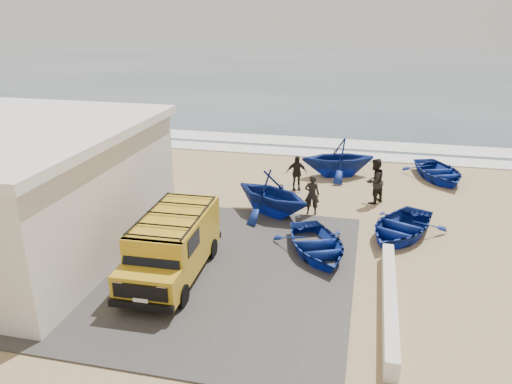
{
  "coord_description": "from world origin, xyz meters",
  "views": [
    {
      "loc": [
        4.06,
        -15.39,
        7.93
      ],
      "look_at": [
        0.03,
        2.09,
        1.2
      ],
      "focal_mm": 35.0,
      "sensor_mm": 36.0,
      "label": 1
    }
  ],
  "objects_px": {
    "van": "(172,244)",
    "fisherman_front": "(312,195)",
    "boat_far_right": "(439,172)",
    "parapet": "(389,300)",
    "boat_mid_left": "(272,193)",
    "boat_far_left": "(338,157)",
    "fisherman_back": "(296,173)",
    "boat_near_right": "(400,227)",
    "building": "(9,189)",
    "fisherman_middle": "(374,181)",
    "boat_near_left": "(317,245)"
  },
  "relations": [
    {
      "from": "boat_near_left",
      "to": "fisherman_back",
      "type": "height_order",
      "value": "fisherman_back"
    },
    {
      "from": "parapet",
      "to": "boat_far_right",
      "type": "distance_m",
      "value": 12.14
    },
    {
      "from": "boat_near_right",
      "to": "fisherman_front",
      "type": "bearing_deg",
      "value": -177.91
    },
    {
      "from": "van",
      "to": "fisherman_front",
      "type": "distance_m",
      "value": 6.85
    },
    {
      "from": "parapet",
      "to": "boat_mid_left",
      "type": "relative_size",
      "value": 1.72
    },
    {
      "from": "boat_far_left",
      "to": "fisherman_middle",
      "type": "relative_size",
      "value": 1.83
    },
    {
      "from": "building",
      "to": "fisherman_back",
      "type": "height_order",
      "value": "building"
    },
    {
      "from": "boat_far_right",
      "to": "fisherman_middle",
      "type": "bearing_deg",
      "value": -147.46
    },
    {
      "from": "boat_far_right",
      "to": "fisherman_front",
      "type": "height_order",
      "value": "fisherman_front"
    },
    {
      "from": "boat_near_left",
      "to": "boat_far_left",
      "type": "bearing_deg",
      "value": 66.44
    },
    {
      "from": "building",
      "to": "boat_far_left",
      "type": "relative_size",
      "value": 2.63
    },
    {
      "from": "boat_far_left",
      "to": "fisherman_back",
      "type": "xyz_separation_m",
      "value": [
        -1.69,
        -2.43,
        -0.14
      ]
    },
    {
      "from": "fisherman_middle",
      "to": "fisherman_back",
      "type": "distance_m",
      "value": 3.56
    },
    {
      "from": "boat_far_left",
      "to": "fisherman_back",
      "type": "relative_size",
      "value": 2.22
    },
    {
      "from": "van",
      "to": "boat_mid_left",
      "type": "distance_m",
      "value": 5.77
    },
    {
      "from": "building",
      "to": "fisherman_middle",
      "type": "xyz_separation_m",
      "value": [
        11.98,
        7.07,
        -1.18
      ]
    },
    {
      "from": "building",
      "to": "parapet",
      "type": "distance_m",
      "value": 12.68
    },
    {
      "from": "fisherman_back",
      "to": "boat_far_right",
      "type": "bearing_deg",
      "value": 7.87
    },
    {
      "from": "building",
      "to": "parapet",
      "type": "height_order",
      "value": "building"
    },
    {
      "from": "building",
      "to": "fisherman_back",
      "type": "distance_m",
      "value": 11.74
    },
    {
      "from": "parapet",
      "to": "boat_far_right",
      "type": "bearing_deg",
      "value": 77.97
    },
    {
      "from": "boat_mid_left",
      "to": "fisherman_front",
      "type": "height_order",
      "value": "boat_mid_left"
    },
    {
      "from": "van",
      "to": "fisherman_middle",
      "type": "xyz_separation_m",
      "value": [
        6.0,
        7.63,
        -0.1
      ]
    },
    {
      "from": "boat_far_right",
      "to": "fisherman_front",
      "type": "bearing_deg",
      "value": -153.01
    },
    {
      "from": "boat_near_left",
      "to": "fisherman_middle",
      "type": "distance_m",
      "value": 5.61
    },
    {
      "from": "van",
      "to": "boat_near_left",
      "type": "xyz_separation_m",
      "value": [
        4.19,
        2.36,
        -0.71
      ]
    },
    {
      "from": "building",
      "to": "boat_near_left",
      "type": "xyz_separation_m",
      "value": [
        10.17,
        1.8,
        -1.8
      ]
    },
    {
      "from": "parapet",
      "to": "van",
      "type": "xyz_separation_m",
      "value": [
        -6.52,
        0.43,
        0.8
      ]
    },
    {
      "from": "boat_mid_left",
      "to": "fisherman_middle",
      "type": "xyz_separation_m",
      "value": [
        3.97,
        2.24,
        0.06
      ]
    },
    {
      "from": "building",
      "to": "boat_near_left",
      "type": "relative_size",
      "value": 2.66
    },
    {
      "from": "fisherman_front",
      "to": "fisherman_middle",
      "type": "relative_size",
      "value": 0.85
    },
    {
      "from": "fisherman_front",
      "to": "building",
      "type": "bearing_deg",
      "value": 25.57
    },
    {
      "from": "boat_far_left",
      "to": "fisherman_back",
      "type": "height_order",
      "value": "boat_far_left"
    },
    {
      "from": "boat_mid_left",
      "to": "fisherman_middle",
      "type": "height_order",
      "value": "fisherman_middle"
    },
    {
      "from": "fisherman_front",
      "to": "fisherman_back",
      "type": "relative_size",
      "value": 1.03
    },
    {
      "from": "boat_near_right",
      "to": "fisherman_back",
      "type": "xyz_separation_m",
      "value": [
        -4.44,
        4.06,
        0.42
      ]
    },
    {
      "from": "boat_far_left",
      "to": "boat_far_right",
      "type": "xyz_separation_m",
      "value": [
        4.81,
        0.49,
        -0.55
      ]
    },
    {
      "from": "boat_near_right",
      "to": "fisherman_front",
      "type": "height_order",
      "value": "fisherman_front"
    },
    {
      "from": "parapet",
      "to": "boat_near_right",
      "type": "distance_m",
      "value": 4.91
    },
    {
      "from": "boat_far_right",
      "to": "fisherman_back",
      "type": "height_order",
      "value": "fisherman_back"
    },
    {
      "from": "fisherman_front",
      "to": "fisherman_back",
      "type": "height_order",
      "value": "fisherman_front"
    },
    {
      "from": "boat_near_right",
      "to": "fisherman_middle",
      "type": "distance_m",
      "value": 3.38
    },
    {
      "from": "boat_far_left",
      "to": "boat_far_right",
      "type": "bearing_deg",
      "value": 76.85
    },
    {
      "from": "van",
      "to": "boat_near_right",
      "type": "bearing_deg",
      "value": 31.03
    },
    {
      "from": "boat_near_left",
      "to": "fisherman_front",
      "type": "xyz_separation_m",
      "value": [
        -0.61,
        3.47,
        0.46
      ]
    },
    {
      "from": "van",
      "to": "parapet",
      "type": "bearing_deg",
      "value": -5.25
    },
    {
      "from": "boat_near_right",
      "to": "fisherman_back",
      "type": "bearing_deg",
      "value": 161.73
    },
    {
      "from": "fisherman_front",
      "to": "fisherman_middle",
      "type": "distance_m",
      "value": 3.02
    },
    {
      "from": "boat_mid_left",
      "to": "boat_far_right",
      "type": "bearing_deg",
      "value": -19.79
    },
    {
      "from": "boat_near_right",
      "to": "boat_near_left",
      "type": "bearing_deg",
      "value": -119.15
    }
  ]
}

